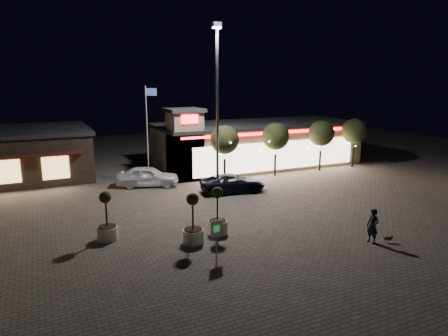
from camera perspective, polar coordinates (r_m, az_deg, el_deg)
name	(u,v)px	position (r m, az deg, el deg)	size (l,w,h in m)	color
ground	(243,232)	(22.85, 2.75, -9.12)	(90.00, 90.00, 0.00)	#695D55
retail_building	(254,144)	(40.18, 4.29, 3.50)	(20.40, 8.40, 6.10)	tan
floodlight_pole	(217,100)	(29.38, -0.97, 9.72)	(0.60, 0.40, 12.38)	gray
flagpole	(148,127)	(33.00, -10.79, 5.83)	(0.95, 0.10, 8.00)	white
string_tree_a	(225,140)	(33.25, 0.09, 4.04)	(2.42, 2.42, 4.79)	#332319
string_tree_b	(276,136)	(35.64, 7.41, 4.50)	(2.42, 2.42, 4.79)	#332319
string_tree_c	(321,133)	(38.54, 13.73, 4.83)	(2.42, 2.42, 4.79)	#332319
string_tree_d	(354,131)	(41.15, 18.11, 5.03)	(2.42, 2.42, 4.79)	#332319
pickup_truck	(233,183)	(30.64, 1.27, -2.15)	(2.30, 4.99, 1.39)	black
white_sedan	(148,176)	(32.78, -10.82, -1.16)	(1.96, 4.87, 1.66)	white
pedestrian	(373,226)	(22.45, 20.48, -7.79)	(0.68, 0.44, 1.85)	black
dog	(389,238)	(23.06, 22.49, -9.17)	(0.50, 0.33, 0.27)	#59514C
planter_left	(107,225)	(22.37, -16.37, -7.82)	(1.10, 1.10, 2.70)	white
planter_mid	(193,228)	(21.14, -4.45, -8.51)	(1.11, 1.11, 2.72)	white
planter_right	(217,219)	(22.33, -0.94, -7.34)	(1.10, 1.10, 2.70)	white
valet_sign	(216,232)	(19.26, -1.11, -9.07)	(0.62, 0.19, 1.89)	gray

